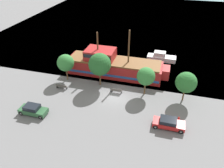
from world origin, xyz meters
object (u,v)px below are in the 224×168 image
object	(u,v)px
parked_car_curb_mid	(33,110)
fire_hydrant	(179,119)
moored_boat_dockside	(161,57)
parked_car_curb_front	(169,123)
pirate_ship	(113,65)
bench_promenade_west	(62,86)
bench_promenade_east	(116,90)

from	to	relation	value
parked_car_curb_mid	fire_hydrant	distance (m)	21.07
moored_boat_dockside	parked_car_curb_mid	world-z (taller)	moored_boat_dockside
fire_hydrant	parked_car_curb_front	bearing A→B (deg)	-130.35
parked_car_curb_front	fire_hydrant	xyz separation A→B (m)	(1.34, 1.58, -0.30)
pirate_ship	fire_hydrant	bearing A→B (deg)	-40.24
pirate_ship	parked_car_curb_mid	xyz separation A→B (m)	(-8.14, -14.66, -1.02)
parked_car_curb_front	fire_hydrant	world-z (taller)	parked_car_curb_front
moored_boat_dockside	parked_car_curb_front	world-z (taller)	moored_boat_dockside
pirate_ship	moored_boat_dockside	bearing A→B (deg)	44.33
bench_promenade_west	fire_hydrant	bearing A→B (deg)	-8.99
moored_boat_dockside	fire_hydrant	xyz separation A→B (m)	(4.08, -18.85, -0.30)
pirate_ship	bench_promenade_east	bearing A→B (deg)	-70.09
pirate_ship	moored_boat_dockside	xyz separation A→B (m)	(8.45, 8.25, -1.04)
parked_car_curb_mid	bench_promenade_west	world-z (taller)	parked_car_curb_mid
pirate_ship	parked_car_curb_front	bearing A→B (deg)	-47.45
fire_hydrant	parked_car_curb_mid	bearing A→B (deg)	-168.88
pirate_ship	fire_hydrant	world-z (taller)	pirate_ship
pirate_ship	bench_promenade_east	xyz separation A→B (m)	(2.23, -6.16, -1.30)
pirate_ship	moored_boat_dockside	world-z (taller)	pirate_ship
parked_car_curb_front	bench_promenade_east	world-z (taller)	parked_car_curb_front
moored_boat_dockside	fire_hydrant	size ratio (longest dim) A/B	7.84
parked_car_curb_front	parked_car_curb_mid	xyz separation A→B (m)	(-19.32, -2.48, 0.02)
bench_promenade_east	bench_promenade_west	distance (m)	9.49
parked_car_curb_mid	bench_promenade_east	world-z (taller)	parked_car_curb_mid
fire_hydrant	bench_promenade_east	distance (m)	11.21
fire_hydrant	bench_promenade_east	xyz separation A→B (m)	(-10.30, 4.44, 0.04)
parked_car_curb_mid	bench_promenade_west	size ratio (longest dim) A/B	2.12
bench_promenade_east	moored_boat_dockside	bearing A→B (deg)	66.67
pirate_ship	fire_hydrant	distance (m)	16.46
pirate_ship	moored_boat_dockside	distance (m)	11.86
parked_car_curb_front	parked_car_curb_mid	distance (m)	19.48
moored_boat_dockside	bench_promenade_east	world-z (taller)	moored_boat_dockside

